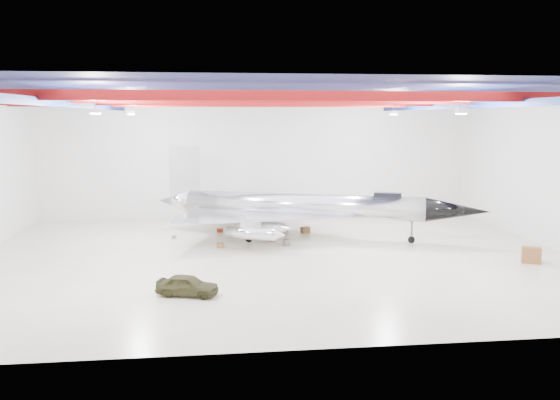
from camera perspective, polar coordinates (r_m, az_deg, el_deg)
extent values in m
plane|color=beige|center=(37.16, -0.61, -5.93)|extent=(40.00, 40.00, 0.00)
plane|color=silver|center=(51.04, -2.35, 4.34)|extent=(40.00, 0.00, 40.00)
plane|color=silver|center=(43.06, 26.93, 2.58)|extent=(0.00, 30.00, 30.00)
plane|color=#0A0F38|center=(35.98, -0.64, 11.27)|extent=(40.00, 40.00, 0.00)
cube|color=maroon|center=(27.03, 1.35, 10.84)|extent=(39.50, 0.25, 0.50)
cube|color=maroon|center=(32.98, -0.09, 10.46)|extent=(39.50, 0.25, 0.50)
cube|color=maroon|center=(38.94, -1.09, 10.20)|extent=(39.50, 0.25, 0.50)
cube|color=maroon|center=(44.92, -1.82, 10.00)|extent=(39.50, 0.25, 0.50)
cube|color=#0C1B4D|center=(36.72, -19.87, 9.30)|extent=(0.25, 29.50, 0.40)
cube|color=#0C1B4D|center=(39.04, 17.42, 9.36)|extent=(0.25, 29.50, 0.40)
cube|color=silver|center=(30.43, -18.72, 8.83)|extent=(0.55, 0.55, 0.25)
cube|color=silver|center=(32.75, 18.41, 8.81)|extent=(0.55, 0.55, 0.25)
cube|color=silver|center=(42.24, -15.29, 8.83)|extent=(0.55, 0.55, 0.25)
cube|color=silver|center=(43.94, 11.79, 8.94)|extent=(0.55, 0.55, 0.25)
cylinder|color=silver|center=(42.27, 2.37, -0.56)|extent=(18.05, 7.68, 1.84)
cone|color=black|center=(41.89, 18.09, -1.08)|extent=(4.96, 3.23, 1.84)
cone|color=silver|center=(45.29, -10.96, -0.09)|extent=(3.21, 2.64, 1.84)
cube|color=silver|center=(44.63, -9.96, 2.91)|extent=(2.48, 0.94, 4.15)
cube|color=black|center=(41.52, 11.18, 0.46)|extent=(2.16, 1.35, 0.46)
cylinder|color=silver|center=(38.24, -3.06, -3.53)|extent=(3.58, 1.91, 0.83)
cylinder|color=silver|center=(40.42, -2.19, -2.85)|extent=(3.58, 1.91, 0.83)
cylinder|color=silver|center=(45.70, -0.46, -1.49)|extent=(3.58, 1.91, 0.83)
cylinder|color=silver|center=(47.91, 0.15, -1.02)|extent=(3.58, 1.91, 0.83)
cylinder|color=#59595B|center=(42.00, 13.59, -3.30)|extent=(0.17, 0.17, 1.66)
cylinder|color=black|center=(42.12, 13.56, -4.06)|extent=(0.55, 0.36, 0.52)
cylinder|color=#59595B|center=(41.18, -3.27, -3.30)|extent=(0.17, 0.17, 1.66)
cylinder|color=black|center=(41.31, -3.27, -4.07)|extent=(0.55, 0.36, 0.52)
cylinder|color=#59595B|center=(45.55, -1.72, -2.12)|extent=(0.17, 0.17, 1.66)
cylinder|color=black|center=(45.66, -1.72, -2.83)|extent=(0.55, 0.36, 0.52)
imported|color=#38361C|center=(29.63, -9.66, -8.76)|extent=(3.54, 2.21, 1.12)
cube|color=brown|center=(38.98, 24.77, -5.25)|extent=(1.29, 0.99, 1.06)
cube|color=olive|center=(39.89, -6.26, -4.72)|extent=(0.53, 0.46, 0.33)
cube|color=maroon|center=(45.06, -6.31, -3.17)|extent=(0.52, 0.47, 0.30)
cylinder|color=#59595B|center=(40.11, 0.68, -4.49)|extent=(0.64, 0.64, 0.47)
cube|color=olive|center=(44.66, 2.66, -3.13)|extent=(0.81, 0.73, 0.46)
cube|color=#59595B|center=(43.29, -11.02, -3.82)|extent=(0.35, 0.28, 0.24)
cube|color=olive|center=(41.61, -0.74, -4.05)|extent=(0.58, 0.47, 0.40)
cylinder|color=#59595B|center=(45.06, 0.60, -3.07)|extent=(0.45, 0.45, 0.38)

